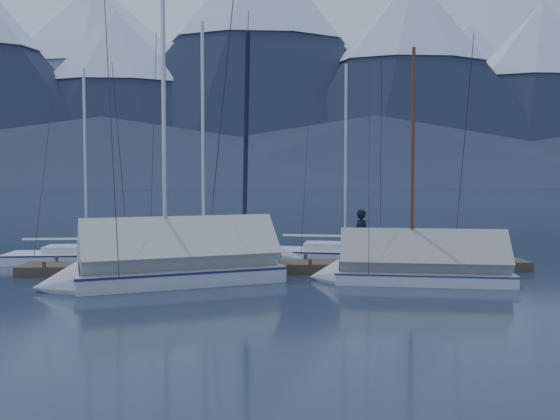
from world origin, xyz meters
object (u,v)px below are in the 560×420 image
object	(u,v)px
sailboat_open_mid	(218,260)
person	(362,235)
sailboat_covered_far	(161,268)
sailboat_open_left	(98,259)
sailboat_open_right	(356,257)
sailboat_covered_near	(407,269)

from	to	relation	value
sailboat_open_mid	person	bearing A→B (deg)	-18.85
sailboat_covered_far	person	bearing A→B (deg)	18.87
sailboat_open_left	person	world-z (taller)	sailboat_open_left
sailboat_open_right	person	size ratio (longest dim) A/B	4.66
sailboat_covered_near	sailboat_covered_far	world-z (taller)	sailboat_covered_far
sailboat_covered_far	person	xyz separation A→B (m)	(6.89, 2.35, 0.76)
sailboat_covered_near	person	world-z (taller)	sailboat_covered_near
sailboat_open_left	sailboat_covered_near	size ratio (longest dim) A/B	1.01
sailboat_open_right	sailboat_open_mid	bearing A→B (deg)	-171.60
sailboat_open_mid	sailboat_covered_near	distance (m)	7.55
sailboat_open_right	person	distance (m)	2.87
sailboat_open_mid	person	world-z (taller)	sailboat_open_mid
sailboat_covered_far	person	world-z (taller)	sailboat_covered_far
sailboat_open_left	sailboat_covered_near	bearing A→B (deg)	-25.67
sailboat_open_mid	person	distance (m)	5.65
sailboat_open_right	sailboat_covered_far	xyz separation A→B (m)	(-7.21, -4.97, 0.37)
sailboat_open_mid	sailboat_open_right	distance (m)	5.64
sailboat_open_mid	person	xyz separation A→B (m)	(5.25, -1.79, 1.10)
sailboat_open_right	person	xyz separation A→B (m)	(-0.33, -2.62, 1.12)
sailboat_open_left	person	xyz separation A→B (m)	(10.00, -2.74, 1.13)
sailboat_open_left	sailboat_covered_far	xyz separation A→B (m)	(3.11, -5.09, 0.37)
sailboat_open_right	person	world-z (taller)	sailboat_open_right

